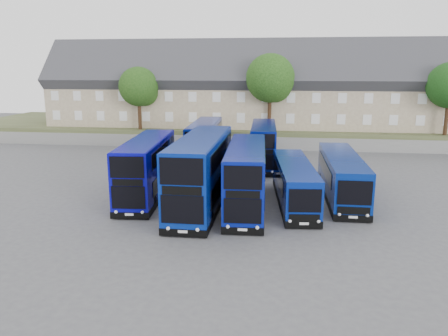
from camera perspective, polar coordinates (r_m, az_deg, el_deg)
ground at (r=29.10m, az=0.24°, el=-6.05°), size 120.00×120.00×0.00m
retaining_wall at (r=52.15m, az=3.61°, el=3.29°), size 70.00×0.40×1.50m
earth_bank at (r=61.98m, az=4.27°, el=5.05°), size 80.00×20.00×2.00m
terrace_row at (r=57.42m, az=10.20°, el=9.87°), size 66.00×10.40×11.20m
dd_front_left at (r=33.02m, az=-10.04°, el=-0.14°), size 3.37×10.99×4.30m
dd_front_mid at (r=30.22m, az=-2.97°, el=-0.64°), size 2.82×12.20×4.85m
dd_front_right at (r=29.96m, az=2.92°, el=-1.28°), size 2.98×10.96×4.32m
dd_rear_left at (r=43.61m, az=-2.53°, el=3.15°), size 2.83×10.66×4.20m
dd_rear_right at (r=43.25m, az=5.16°, el=2.92°), size 2.72×10.27×4.05m
coach_east_a at (r=31.42m, az=9.16°, el=-2.04°), size 3.24×10.91×2.94m
coach_east_b at (r=33.65m, az=15.09°, el=-1.13°), size 2.54×11.62×3.17m
tree_west at (r=55.25m, az=-10.93°, el=10.20°), size 4.80×4.80×7.65m
tree_mid at (r=52.93m, az=6.22°, el=11.35°), size 5.76×5.76×9.18m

